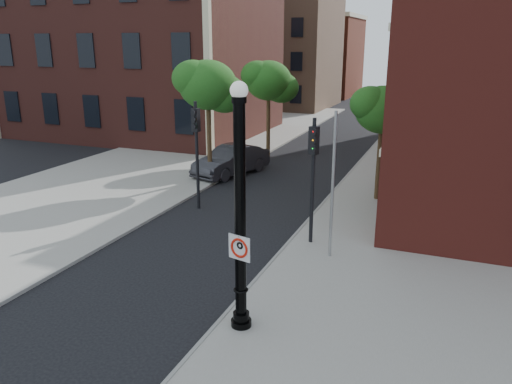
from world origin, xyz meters
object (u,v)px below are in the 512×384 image
at_px(no_parking_sign, 239,248).
at_px(traffic_signal_left, 196,138).
at_px(traffic_signal_right, 313,161).
at_px(parked_car, 231,161).
at_px(lamppost, 240,224).

relative_size(no_parking_sign, traffic_signal_left, 0.13).
height_order(no_parking_sign, traffic_signal_right, traffic_signal_right).
relative_size(parked_car, traffic_signal_right, 1.05).
xyz_separation_m(lamppost, parked_car, (-6.70, 14.04, -2.08)).
bearing_deg(traffic_signal_left, traffic_signal_right, -18.60).
distance_m(lamppost, traffic_signal_right, 6.04).
distance_m(lamppost, no_parking_sign, 0.57).
height_order(no_parking_sign, traffic_signal_left, traffic_signal_left).
distance_m(lamppost, traffic_signal_left, 9.95).
relative_size(no_parking_sign, traffic_signal_right, 0.14).
height_order(lamppost, traffic_signal_right, lamppost).
bearing_deg(lamppost, traffic_signal_right, 88.95).
xyz_separation_m(no_parking_sign, traffic_signal_right, (0.07, 6.19, 0.77)).
bearing_deg(traffic_signal_right, lamppost, -73.06).
bearing_deg(traffic_signal_right, traffic_signal_left, 177.27).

